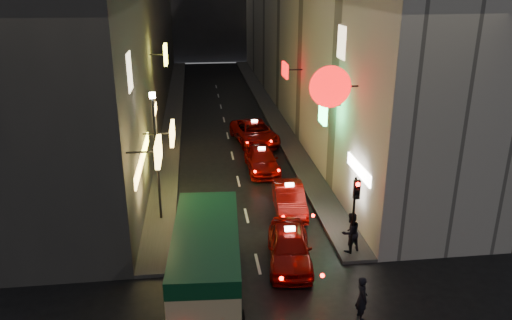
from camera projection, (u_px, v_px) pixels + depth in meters
name	position (u px, v px, depth m)	size (l,w,h in m)	color
building_left	(121.00, 6.00, 40.47)	(7.56, 52.00, 18.00)	#353230
building_right	(313.00, 5.00, 42.31)	(8.23, 52.00, 18.00)	#AFA8A0
sidewalk_left	(174.00, 111.00, 43.99)	(1.50, 52.00, 0.15)	#44423F
sidewalk_right	(269.00, 108.00, 44.97)	(1.50, 52.00, 0.15)	#44423F
minibus	(207.00, 255.00, 18.00)	(2.68, 6.71, 2.84)	#D1B782
taxi_near	(289.00, 244.00, 20.59)	(2.86, 5.66, 1.90)	#7A0704
taxi_second	(289.00, 197.00, 25.18)	(2.37, 5.12, 1.76)	#7A0704
taxi_third	(262.00, 158.00, 30.58)	(2.05, 4.89, 1.72)	#7A0704
taxi_far	(255.00, 131.00, 35.57)	(3.21, 5.99, 1.98)	#7A0704
pedestrian_crossing	(362.00, 295.00, 17.18)	(0.61, 0.39, 1.86)	black
pedestrian_sidewalk	(351.00, 230.00, 21.12)	(0.76, 0.48, 2.02)	black
traffic_light	(355.00, 201.00, 20.26)	(0.26, 0.43, 3.50)	black
lamp_post	(156.00, 149.00, 23.18)	(0.28, 0.28, 6.22)	black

